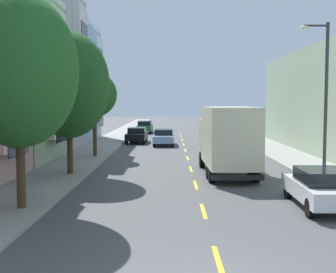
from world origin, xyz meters
TOP-DOWN VIEW (x-y plane):
  - ground_plane at (0.00, 30.00)m, footprint 160.00×160.00m
  - sidewalk_left at (-7.10, 28.00)m, footprint 3.20×120.00m
  - sidewalk_right at (7.10, 28.00)m, footprint 3.20×120.00m
  - lane_centerline_dashes at (0.00, 24.50)m, footprint 0.14×47.20m
  - townhouse_fifth_powder_blue at (-14.24, 36.15)m, footprint 11.90×7.92m
  - street_tree_nearest at (-6.40, 6.88)m, footprint 4.13×4.13m
  - street_tree_second at (-6.40, 14.53)m, footprint 4.19×4.19m
  - street_tree_third at (-6.40, 22.18)m, footprint 3.08×3.08m
  - street_lamp at (5.96, 12.46)m, footprint 1.35×0.28m
  - delivery_box_truck at (1.81, 14.71)m, footprint 2.56×7.11m
  - parked_sedan_black at (-4.38, 33.69)m, footprint 1.89×4.53m
  - parked_sedan_white at (4.30, 7.56)m, footprint 1.89×4.53m
  - parked_wagon_forest at (-4.40, 47.04)m, footprint 1.88×4.72m
  - parked_pickup_burgundy at (4.22, 28.66)m, footprint 2.05×5.32m
  - parked_hatchback_orange at (4.26, 45.28)m, footprint 1.79×4.02m
  - moving_sky_sedan at (-1.80, 31.24)m, footprint 1.80×4.50m

SIDE VIEW (x-z plane):
  - ground_plane at x=0.00m, z-range 0.00..0.00m
  - lane_centerline_dashes at x=0.00m, z-range 0.00..0.01m
  - sidewalk_left at x=-7.10m, z-range 0.00..0.14m
  - sidewalk_right at x=7.10m, z-range 0.00..0.14m
  - parked_sedan_black at x=-4.38m, z-range 0.03..1.46m
  - parked_sedan_white at x=4.30m, z-range 0.03..1.46m
  - moving_sky_sedan at x=-1.80m, z-range 0.03..1.46m
  - parked_hatchback_orange at x=4.26m, z-range 0.01..1.51m
  - parked_wagon_forest at x=-4.40m, z-range 0.05..1.55m
  - parked_pickup_burgundy at x=4.22m, z-range -0.04..1.69m
  - delivery_box_truck at x=1.81m, z-range 0.20..3.79m
  - street_tree_third at x=-6.40m, z-range 1.46..7.24m
  - street_lamp at x=5.96m, z-range 0.69..8.07m
  - street_tree_second at x=-6.40m, z-range 1.05..8.39m
  - street_tree_nearest at x=-6.40m, z-range 1.19..8.68m
  - townhouse_fifth_powder_blue at x=-14.24m, z-range -0.20..11.23m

